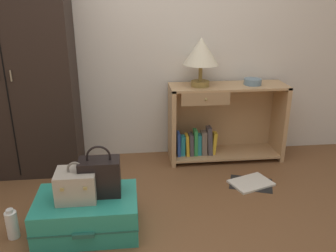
# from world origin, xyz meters

# --- Properties ---
(ground_plane) EXTENTS (9.00, 9.00, 0.00)m
(ground_plane) POSITION_xyz_m (0.00, 0.00, 0.00)
(ground_plane) COLOR brown
(back_wall) EXTENTS (6.40, 0.10, 2.60)m
(back_wall) POSITION_xyz_m (0.00, 1.50, 1.30)
(back_wall) COLOR silver
(back_wall) RESTS_ON ground_plane
(wardrobe) EXTENTS (1.03, 0.47, 1.91)m
(wardrobe) POSITION_xyz_m (-1.14, 1.20, 0.96)
(wardrobe) COLOR black
(wardrobe) RESTS_ON ground_plane
(bookshelf) EXTENTS (1.13, 0.37, 0.76)m
(bookshelf) POSITION_xyz_m (0.75, 1.26, 0.38)
(bookshelf) COLOR tan
(bookshelf) RESTS_ON ground_plane
(table_lamp) EXTENTS (0.33, 0.33, 0.45)m
(table_lamp) POSITION_xyz_m (0.52, 1.23, 1.07)
(table_lamp) COLOR olive
(table_lamp) RESTS_ON bookshelf
(bowl) EXTENTS (0.17, 0.17, 0.06)m
(bowl) POSITION_xyz_m (1.03, 1.24, 0.79)
(bowl) COLOR slate
(bowl) RESTS_ON bookshelf
(suitcase_large) EXTENTS (0.71, 0.49, 0.27)m
(suitcase_large) POSITION_xyz_m (-0.46, 0.18, 0.13)
(suitcase_large) COLOR teal
(suitcase_large) RESTS_ON ground_plane
(train_case) EXTENTS (0.27, 0.23, 0.28)m
(train_case) POSITION_xyz_m (-0.52, 0.18, 0.37)
(train_case) COLOR #A89E8E
(train_case) RESTS_ON suitcase_large
(handbag) EXTENTS (0.28, 0.16, 0.37)m
(handbag) POSITION_xyz_m (-0.36, 0.22, 0.40)
(handbag) COLOR black
(handbag) RESTS_ON suitcase_large
(bottle) EXTENTS (0.08, 0.08, 0.22)m
(bottle) POSITION_xyz_m (-0.97, 0.15, 0.10)
(bottle) COLOR white
(bottle) RESTS_ON ground_plane
(open_book_on_floor) EXTENTS (0.43, 0.37, 0.02)m
(open_book_on_floor) POSITION_xyz_m (0.90, 0.69, 0.01)
(open_book_on_floor) COLOR white
(open_book_on_floor) RESTS_ON ground_plane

